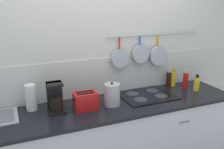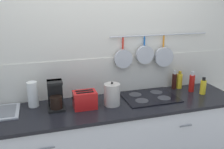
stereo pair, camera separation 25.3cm
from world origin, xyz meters
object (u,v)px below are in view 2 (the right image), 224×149
(coffee_maker, at_px, (56,97))
(kettle, at_px, (112,94))
(bottle_sesame_oil, at_px, (192,83))
(toaster, at_px, (85,100))
(bottle_olive_oil, at_px, (179,81))
(paper_towel_roll, at_px, (33,94))
(bottle_dish_soap, at_px, (174,81))
(bottle_vinegar, at_px, (203,87))

(coffee_maker, height_order, kettle, coffee_maker)
(kettle, xyz_separation_m, bottle_sesame_oil, (1.03, 0.11, -0.01))
(toaster, relative_size, kettle, 0.97)
(bottle_olive_oil, bearing_deg, bottle_sesame_oil, -60.86)
(bottle_sesame_oil, bearing_deg, coffee_maker, -179.11)
(kettle, bearing_deg, paper_towel_roll, 165.69)
(bottle_dish_soap, relative_size, bottle_sesame_oil, 0.95)
(paper_towel_roll, height_order, coffee_maker, coffee_maker)
(kettle, xyz_separation_m, bottle_olive_oil, (0.95, 0.25, -0.02))
(bottle_dish_soap, bearing_deg, paper_towel_roll, -178.40)
(paper_towel_roll, relative_size, coffee_maker, 0.90)
(toaster, xyz_separation_m, kettle, (0.29, -0.00, 0.03))
(paper_towel_roll, relative_size, toaster, 1.06)
(kettle, bearing_deg, toaster, 179.05)
(paper_towel_roll, height_order, bottle_sesame_oil, paper_towel_roll)
(toaster, relative_size, bottle_olive_oil, 1.14)
(toaster, distance_m, bottle_olive_oil, 1.27)
(kettle, relative_size, bottle_dish_soap, 1.10)
(kettle, bearing_deg, bottle_olive_oil, 14.68)
(coffee_maker, bearing_deg, toaster, -15.20)
(kettle, height_order, bottle_sesame_oil, kettle)
(kettle, bearing_deg, bottle_vinegar, -0.32)
(kettle, xyz_separation_m, bottle_dish_soap, (0.88, 0.25, -0.01))
(bottle_vinegar, bearing_deg, coffee_maker, 177.00)
(paper_towel_roll, bearing_deg, toaster, -21.33)
(coffee_maker, relative_size, toaster, 1.18)
(bottle_sesame_oil, bearing_deg, kettle, -174.10)
(paper_towel_roll, xyz_separation_m, bottle_dish_soap, (1.67, 0.05, -0.03))
(kettle, relative_size, bottle_sesame_oil, 1.04)
(coffee_maker, bearing_deg, bottle_olive_oil, 6.29)
(bottle_dish_soap, bearing_deg, bottle_sesame_oil, -42.41)
(paper_towel_roll, xyz_separation_m, bottle_olive_oil, (1.75, 0.05, -0.04))
(bottle_dish_soap, distance_m, bottle_vinegar, 0.35)
(bottle_sesame_oil, bearing_deg, bottle_olive_oil, 119.14)
(paper_towel_roll, bearing_deg, coffee_maker, -28.51)
(paper_towel_roll, relative_size, kettle, 1.04)
(bottle_vinegar, bearing_deg, paper_towel_roll, 173.76)
(coffee_maker, relative_size, bottle_vinegar, 1.46)
(paper_towel_roll, distance_m, toaster, 0.54)
(bottle_olive_oil, bearing_deg, bottle_dish_soap, -178.86)
(toaster, bearing_deg, bottle_olive_oil, 11.18)
(bottle_sesame_oil, bearing_deg, toaster, -175.58)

